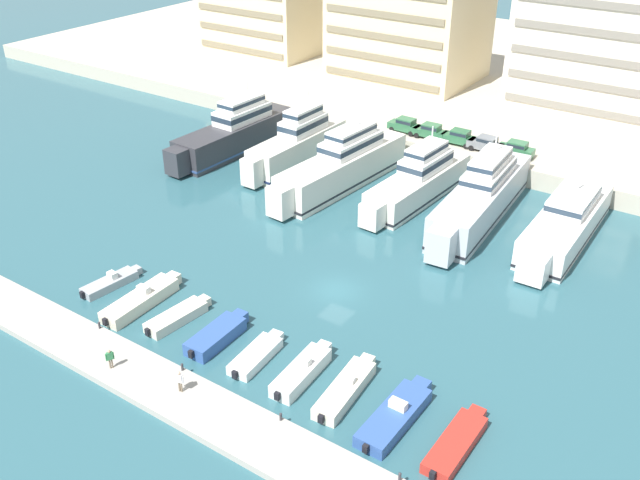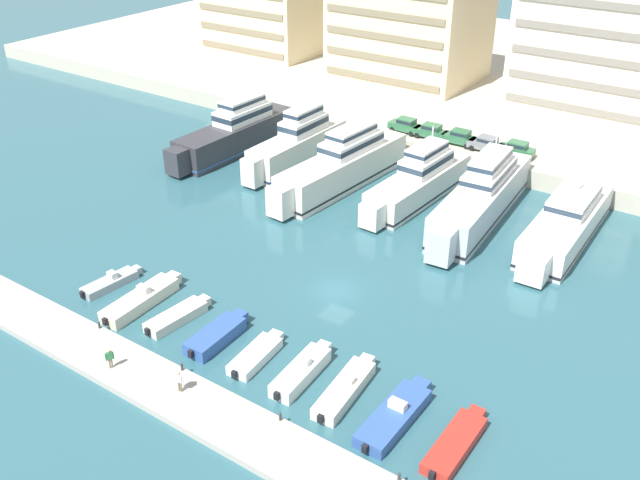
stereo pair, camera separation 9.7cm
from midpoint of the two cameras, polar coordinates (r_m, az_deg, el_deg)
The scene contains 32 objects.
ground_plane at distance 61.46m, azimuth 1.28°, elevation -4.05°, with size 400.00×400.00×0.00m, color #2D5B66.
quay_promenade at distance 115.58m, azimuth 19.50°, elevation 11.28°, with size 180.00×70.00×2.17m, color #BCB29E.
pier_dock at distance 50.56m, azimuth -10.06°, elevation -12.84°, with size 120.00×4.41×0.52m, color #A8A399.
yacht_charcoal_far_left at distance 89.29m, azimuth -6.81°, elevation 8.54°, with size 4.94×20.77×8.23m.
yacht_ivory_left at distance 84.79m, azimuth -1.86°, elevation 7.66°, with size 3.91×17.65×8.46m.
yacht_ivory_mid_left at distance 79.24m, azimuth 1.77°, elevation 5.99°, with size 5.64×21.97×8.19m.
yacht_ivory_center_left at distance 76.96m, azimuth 7.86°, elevation 4.72°, with size 4.84×18.65×7.56m.
yacht_silver_center at distance 73.89m, azimuth 12.74°, elevation 3.41°, with size 5.66×22.66×8.15m.
yacht_white_center_right at distance 72.22m, azimuth 19.01°, elevation 1.29°, with size 4.89×19.89×6.17m.
motorboat_grey_far_left at distance 64.41m, azimuth -16.42°, elevation -3.26°, with size 2.07×6.01×1.30m.
motorboat_cream_left at distance 61.15m, azimuth -14.10°, elevation -4.62°, with size 2.23×8.39×1.67m.
motorboat_cream_mid_left at distance 58.68m, azimuth -11.36°, elevation -6.01°, with size 2.21×6.38×0.88m.
motorboat_blue_center_left at distance 55.93m, azimuth -8.27°, elevation -7.54°, with size 2.17×6.40×1.08m.
motorboat_white_center at distance 53.89m, azimuth -5.14°, elevation -9.15°, with size 2.21×5.97×0.84m.
motorboat_white_center_right at distance 52.02m, azimuth -1.48°, elevation -10.43°, with size 2.11×6.86×1.57m.
motorboat_cream_mid_right at distance 50.73m, azimuth 2.03°, elevation -11.79°, with size 2.38×7.55×1.31m.
motorboat_blue_right at distance 48.97m, azimuth 6.01°, elevation -13.77°, with size 2.23×7.99×1.53m.
motorboat_red_far_right at distance 47.85m, azimuth 10.79°, elevation -15.66°, with size 1.91×7.13×0.85m.
car_green_far_left at distance 89.58m, azimuth 6.80°, elevation 9.15°, with size 4.13×1.99×1.80m.
car_green_left at distance 88.05m, azimuth 8.79°, elevation 8.64°, with size 4.11×1.94×1.80m.
car_green_mid_left at distance 86.73m, azimuth 11.05°, elevation 8.11°, with size 4.12×1.96×1.80m.
car_grey_center_left at distance 85.38m, azimuth 13.11°, elevation 7.54°, with size 4.16×2.05×1.80m.
car_green_center at distance 84.73m, azimuth 15.39°, elevation 7.07°, with size 4.15×2.03×1.80m.
apartment_block_far_left at distance 126.16m, azimuth -4.22°, elevation 18.44°, with size 19.21×15.09×17.56m.
apartment_block_left at distance 110.83m, azimuth 7.14°, elevation 16.76°, with size 20.76×16.19×17.53m.
apartment_block_mid_left at distance 102.56m, azimuth 21.40°, elevation 14.32°, with size 20.62×13.13×18.60m.
pedestrian_near_edge at distance 50.70m, azimuth -11.23°, elevation -10.91°, with size 0.66×0.33×1.73m.
pedestrian_mid_deck at distance 53.92m, azimuth -16.51°, elevation -8.99°, with size 0.39×0.56×1.60m.
bollard_west at distance 58.53m, azimuth -17.29°, elevation -6.49°, with size 0.20×0.20×0.61m.
bollard_west_mid at distance 52.88m, azimuth -11.02°, elevation -9.91°, with size 0.20×0.20×0.61m.
bollard_east_mid at distance 48.22m, azimuth -3.22°, elevation -13.90°, with size 0.20×0.20×0.61m.
bollard_east at distance 44.86m, azimuth 6.34°, elevation -18.27°, with size 0.20×0.20×0.61m.
Camera 1 is at (27.91, -43.01, 33.89)m, focal length 40.00 mm.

